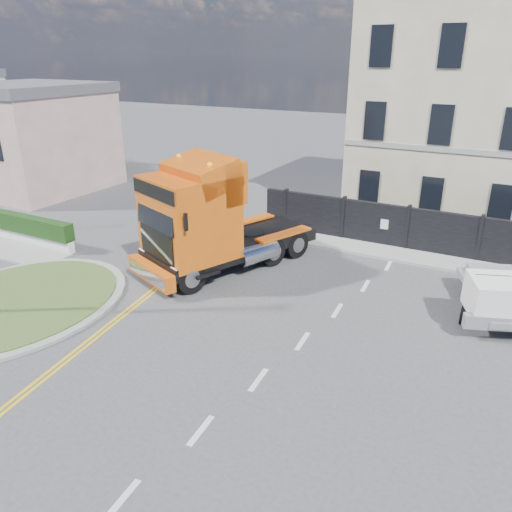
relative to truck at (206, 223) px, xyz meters
The scene contains 9 objects.
ground 4.34m from the truck, 46.52° to the right, with size 120.00×120.00×0.00m, color #424244.
traffic_island 7.51m from the truck, 127.10° to the right, with size 6.80×6.80×0.17m.
hedge_wall 10.53m from the truck, behind, with size 8.00×0.55×1.35m.
seaside_bldg_pink 18.47m from the truck, 160.28° to the left, with size 8.00×8.00×6.00m, color beige.
hoarding_fence 11.14m from the truck, 34.13° to the left, with size 18.80×0.25×2.00m.
georgian_building 16.63m from the truck, 57.83° to the left, with size 12.30×10.30×12.80m.
pavement_far 10.34m from the truck, 31.67° to the left, with size 20.00×1.60×0.12m, color gray.
truck is the anchor object (origin of this frame).
flatbed_pickup 10.79m from the truck, ahead, with size 3.09×4.71×1.79m.
Camera 1 is at (7.95, -12.88, 8.33)m, focal length 35.00 mm.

